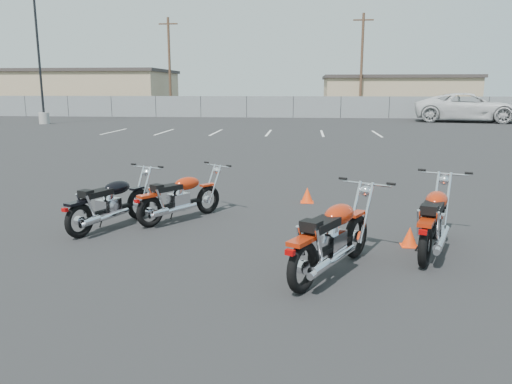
# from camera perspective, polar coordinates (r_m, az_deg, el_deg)

# --- Properties ---
(ground) EXTENTS (120.00, 120.00, 0.00)m
(ground) POSITION_cam_1_polar(r_m,az_deg,el_deg) (8.52, -1.74, -5.08)
(ground) COLOR black
(ground) RESTS_ON ground
(motorcycle_front_red) EXTENTS (1.55, 1.82, 0.99)m
(motorcycle_front_red) POSITION_cam_1_polar(r_m,az_deg,el_deg) (9.54, -8.65, -0.57)
(motorcycle_front_red) COLOR black
(motorcycle_front_red) RESTS_ON ground
(motorcycle_second_black) EXTENTS (1.24, 2.03, 1.02)m
(motorcycle_second_black) POSITION_cam_1_polar(r_m,az_deg,el_deg) (9.28, -16.29, -1.18)
(motorcycle_second_black) COLOR black
(motorcycle_second_black) RESTS_ON ground
(motorcycle_third_red) EXTENTS (1.53, 2.20, 1.13)m
(motorcycle_third_red) POSITION_cam_1_polar(r_m,az_deg,el_deg) (6.78, 8.74, -5.13)
(motorcycle_third_red) COLOR black
(motorcycle_third_red) RESTS_ON ground
(motorcycle_rear_red) EXTENTS (1.26, 2.23, 1.11)m
(motorcycle_rear_red) POSITION_cam_1_polar(r_m,az_deg,el_deg) (8.08, 19.71, -3.01)
(motorcycle_rear_red) COLOR black
(motorcycle_rear_red) RESTS_ON ground
(training_cone_near) EXTENTS (0.28, 0.28, 0.34)m
(training_cone_near) POSITION_cam_1_polar(r_m,az_deg,el_deg) (11.03, 5.87, -0.33)
(training_cone_near) COLOR #FF3D0D
(training_cone_near) RESTS_ON ground
(training_cone_far) EXTENTS (0.26, 0.26, 0.31)m
(training_cone_far) POSITION_cam_1_polar(r_m,az_deg,el_deg) (8.33, 17.15, -4.89)
(training_cone_far) COLOR #FF3D0D
(training_cone_far) RESTS_ON ground
(light_pole_west) EXTENTS (0.80, 0.70, 11.38)m
(light_pole_west) POSITION_cam_1_polar(r_m,az_deg,el_deg) (38.47, -23.37, 11.71)
(light_pole_west) COLOR #9B9892
(light_pole_west) RESTS_ON ground
(chainlink_fence) EXTENTS (80.06, 0.06, 1.80)m
(chainlink_fence) POSITION_cam_1_polar(r_m,az_deg,el_deg) (43.13, 4.28, 9.66)
(chainlink_fence) COLOR slate
(chainlink_fence) RESTS_ON ground
(tan_building_west) EXTENTS (18.40, 10.40, 4.30)m
(tan_building_west) POSITION_cam_1_polar(r_m,az_deg,el_deg) (55.14, -19.45, 10.80)
(tan_building_west) COLOR tan
(tan_building_west) RESTS_ON ground
(tan_building_east) EXTENTS (14.40, 9.40, 3.70)m
(tan_building_east) POSITION_cam_1_polar(r_m,az_deg,el_deg) (52.85, 15.65, 10.70)
(tan_building_east) COLOR tan
(tan_building_east) RESTS_ON ground
(utility_pole_b) EXTENTS (1.80, 0.24, 9.00)m
(utility_pole_b) POSITION_cam_1_polar(r_m,az_deg,el_deg) (49.88, -9.86, 14.16)
(utility_pole_b) COLOR #452E20
(utility_pole_b) RESTS_ON ground
(utility_pole_c) EXTENTS (1.80, 0.24, 9.00)m
(utility_pole_c) POSITION_cam_1_polar(r_m,az_deg,el_deg) (47.40, 11.98, 14.21)
(utility_pole_c) COLOR #452E20
(utility_pole_c) RESTS_ON ground
(parking_line_stripes) EXTENTS (15.12, 4.00, 0.01)m
(parking_line_stripes) POSITION_cam_1_polar(r_m,az_deg,el_deg) (28.42, -1.59, 6.80)
(parking_line_stripes) COLOR silver
(parking_line_stripes) RESTS_ON ground
(white_van) EXTENTS (5.31, 9.40, 3.37)m
(white_van) POSITION_cam_1_polar(r_m,az_deg,el_deg) (40.72, 23.16, 9.75)
(white_van) COLOR silver
(white_van) RESTS_ON ground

